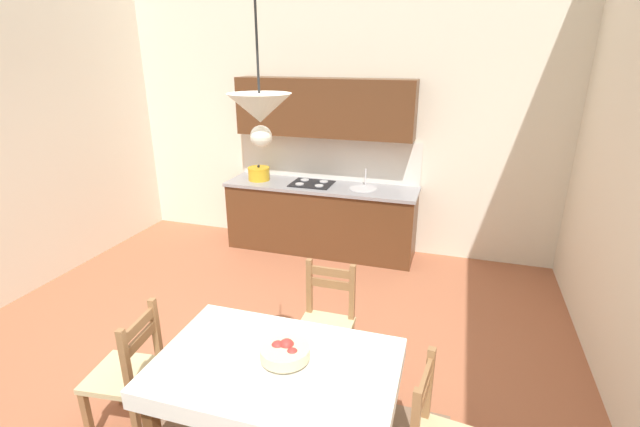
{
  "coord_description": "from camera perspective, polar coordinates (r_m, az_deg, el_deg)",
  "views": [
    {
      "loc": [
        1.57,
        -2.68,
        2.49
      ],
      "look_at": [
        0.45,
        0.84,
        1.16
      ],
      "focal_mm": 25.16,
      "sensor_mm": 36.0,
      "label": 1
    }
  ],
  "objects": [
    {
      "name": "pendant_lamp",
      "position": [
        2.28,
        -7.66,
        12.91
      ],
      "size": [
        0.32,
        0.32,
        0.81
      ],
      "color": "black"
    },
    {
      "name": "ground_plane",
      "position": [
        4.02,
        -10.45,
        -19.85
      ],
      "size": [
        6.19,
        6.33,
        0.1
      ],
      "primitive_type": "cube",
      "color": "#A86042"
    },
    {
      "name": "dining_table",
      "position": [
        2.9,
        -5.58,
        -20.28
      ],
      "size": [
        1.46,
        0.96,
        0.75
      ],
      "color": "brown",
      "rests_on": "ground_plane"
    },
    {
      "name": "wall_back",
      "position": [
        5.83,
        2.0,
        16.19
      ],
      "size": [
        6.19,
        0.12,
        4.25
      ],
      "primitive_type": "cube",
      "color": "silver",
      "rests_on": "ground_plane"
    },
    {
      "name": "dining_chair_kitchen_side",
      "position": [
        3.69,
        0.72,
        -13.97
      ],
      "size": [
        0.42,
        0.42,
        0.93
      ],
      "color": "#D1BC89",
      "rests_on": "ground_plane"
    },
    {
      "name": "fruit_bowl",
      "position": [
        2.8,
        -4.47,
        -17.11
      ],
      "size": [
        0.3,
        0.3,
        0.12
      ],
      "color": "beige",
      "rests_on": "dining_table"
    },
    {
      "name": "dining_chair_tv_side",
      "position": [
        3.47,
        -23.24,
        -18.25
      ],
      "size": [
        0.47,
        0.47,
        0.93
      ],
      "color": "#D1BC89",
      "rests_on": "ground_plane"
    },
    {
      "name": "kitchen_cabinetry",
      "position": [
        5.76,
        0.16,
        3.34
      ],
      "size": [
        2.46,
        0.63,
        2.2
      ],
      "color": "#56331C",
      "rests_on": "ground_plane"
    }
  ]
}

